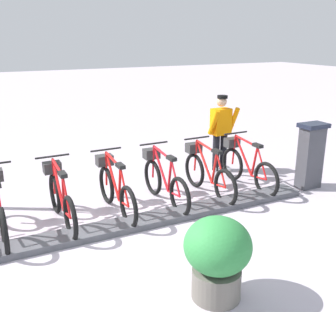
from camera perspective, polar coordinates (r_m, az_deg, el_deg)
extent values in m
plane|color=#AB9FAB|center=(6.27, -7.67, -10.50)|extent=(60.00, 60.00, 0.00)
cube|color=#47474C|center=(6.24, -7.69, -10.10)|extent=(0.44, 7.07, 0.10)
cube|color=#38383D|center=(8.16, 19.65, -0.26)|extent=(0.28, 0.44, 1.20)
cube|color=#194C8C|center=(8.17, 19.15, 2.37)|extent=(0.03, 0.30, 0.40)
cube|color=black|center=(8.00, 20.10, 4.13)|extent=(0.36, 0.52, 0.08)
torus|color=black|center=(7.52, 13.88, -3.32)|extent=(0.67, 0.08, 0.67)
torus|color=black|center=(8.29, 9.18, -1.13)|extent=(0.67, 0.08, 0.67)
cylinder|color=red|center=(7.94, 10.72, 0.12)|extent=(0.60, 0.05, 0.70)
cylinder|color=red|center=(7.70, 12.25, -0.79)|extent=(0.16, 0.05, 0.61)
cylinder|color=red|center=(7.82, 11.10, 2.11)|extent=(0.69, 0.05, 0.11)
cylinder|color=red|center=(7.67, 12.84, -3.03)|extent=(0.43, 0.04, 0.09)
cylinder|color=red|center=(7.54, 13.27, -1.02)|extent=(0.33, 0.04, 0.56)
cylinder|color=red|center=(8.17, 9.40, 0.86)|extent=(0.10, 0.04, 0.62)
cube|color=black|center=(7.56, 12.69, 1.47)|extent=(0.22, 0.10, 0.06)
cylinder|color=black|center=(8.06, 9.65, 3.25)|extent=(0.04, 0.54, 0.03)
cube|color=#2D2D2D|center=(8.20, 9.12, 1.93)|extent=(0.20, 0.28, 0.18)
torus|color=black|center=(7.00, 8.22, -4.51)|extent=(0.67, 0.08, 0.67)
torus|color=black|center=(7.82, 3.81, -2.05)|extent=(0.67, 0.08, 0.67)
cylinder|color=red|center=(7.45, 5.20, -0.77)|extent=(0.60, 0.05, 0.70)
cylinder|color=red|center=(7.19, 6.64, -1.77)|extent=(0.16, 0.05, 0.61)
cylinder|color=red|center=(7.32, 5.51, 1.34)|extent=(0.69, 0.05, 0.11)
cylinder|color=red|center=(7.17, 7.24, -4.18)|extent=(0.43, 0.04, 0.09)
cylinder|color=red|center=(7.02, 7.60, -2.04)|extent=(0.33, 0.04, 0.56)
cylinder|color=red|center=(7.70, 3.97, 0.05)|extent=(0.10, 0.04, 0.62)
cube|color=black|center=(7.05, 7.00, 0.64)|extent=(0.22, 0.10, 0.06)
cylinder|color=black|center=(7.58, 4.14, 2.58)|extent=(0.04, 0.54, 0.03)
cube|color=#2D2D2D|center=(7.73, 3.68, 1.18)|extent=(0.20, 0.28, 0.18)
torus|color=black|center=(6.56, 1.72, -5.83)|extent=(0.67, 0.08, 0.67)
torus|color=black|center=(7.43, -2.18, -3.05)|extent=(0.67, 0.08, 0.67)
cylinder|color=red|center=(7.05, -1.03, -1.75)|extent=(0.60, 0.05, 0.70)
cylinder|color=red|center=(6.77, 0.25, -2.86)|extent=(0.16, 0.05, 0.61)
cylinder|color=red|center=(6.90, -0.83, 0.46)|extent=(0.69, 0.05, 0.11)
cylinder|color=red|center=(6.74, 0.84, -5.43)|extent=(0.43, 0.04, 0.09)
cylinder|color=red|center=(6.58, 1.10, -3.19)|extent=(0.33, 0.04, 0.56)
cylinder|color=red|center=(7.31, -2.11, -0.85)|extent=(0.10, 0.04, 0.62)
cube|color=black|center=(6.61, 0.49, -0.32)|extent=(0.22, 0.10, 0.06)
cylinder|color=black|center=(7.18, -2.04, 1.80)|extent=(0.04, 0.54, 0.03)
cube|color=#2D2D2D|center=(7.33, -2.39, 0.34)|extent=(0.20, 0.28, 0.18)
torus|color=black|center=(6.22, -5.65, -7.23)|extent=(0.67, 0.08, 0.67)
torus|color=black|center=(7.13, -8.77, -4.11)|extent=(0.67, 0.08, 0.67)
cylinder|color=red|center=(6.73, -7.94, -2.82)|extent=(0.60, 0.05, 0.70)
cylinder|color=red|center=(6.44, -6.91, -4.04)|extent=(0.16, 0.05, 0.61)
cylinder|color=red|center=(6.58, -7.87, -0.52)|extent=(0.69, 0.05, 0.11)
cylinder|color=red|center=(6.41, -6.35, -6.75)|extent=(0.43, 0.04, 0.09)
cylinder|color=red|center=(6.24, -6.24, -4.43)|extent=(0.33, 0.04, 0.56)
cylinder|color=red|center=(7.00, -8.80, -1.84)|extent=(0.10, 0.04, 0.62)
cube|color=black|center=(6.28, -6.82, -1.40)|extent=(0.22, 0.10, 0.06)
cylinder|color=black|center=(6.87, -8.86, 0.92)|extent=(0.04, 0.54, 0.03)
cube|color=#2D2D2D|center=(7.03, -9.06, -0.59)|extent=(0.20, 0.28, 0.18)
torus|color=black|center=(5.99, -13.75, -8.62)|extent=(0.67, 0.08, 0.67)
torus|color=black|center=(6.94, -15.84, -5.18)|extent=(0.67, 0.08, 0.67)
cylinder|color=red|center=(6.53, -15.42, -3.93)|extent=(0.60, 0.05, 0.70)
cylinder|color=red|center=(6.23, -14.72, -5.25)|extent=(0.16, 0.05, 0.61)
cylinder|color=red|center=(6.37, -15.51, -1.58)|extent=(0.69, 0.05, 0.11)
cylinder|color=red|center=(6.19, -14.21, -8.07)|extent=(0.43, 0.04, 0.09)
cylinder|color=red|center=(6.02, -14.28, -5.70)|extent=(0.33, 0.04, 0.56)
cylinder|color=red|center=(6.81, -15.99, -2.87)|extent=(0.10, 0.04, 0.62)
cube|color=black|center=(6.06, -14.82, -2.55)|extent=(0.22, 0.10, 0.06)
cylinder|color=black|center=(6.67, -16.19, -0.05)|extent=(0.04, 0.54, 0.03)
cube|color=#2D2D2D|center=(6.84, -16.22, -1.58)|extent=(0.20, 0.28, 0.18)
torus|color=black|center=(5.90, -22.36, -9.90)|extent=(0.67, 0.08, 0.67)
cylinder|color=red|center=(6.10, -22.53, -9.29)|extent=(0.43, 0.04, 0.09)
cylinder|color=red|center=(5.93, -22.80, -6.92)|extent=(0.33, 0.04, 0.56)
cube|color=white|center=(8.91, 8.10, -1.72)|extent=(0.27, 0.12, 0.10)
cube|color=white|center=(8.87, 6.50, -1.73)|extent=(0.27, 0.12, 0.10)
cylinder|color=black|center=(8.84, 7.92, 0.71)|extent=(0.15, 0.15, 0.82)
cylinder|color=black|center=(8.72, 6.87, 0.54)|extent=(0.15, 0.15, 0.82)
cube|color=orange|center=(8.62, 7.56, 4.91)|extent=(0.28, 0.41, 0.56)
cylinder|color=orange|center=(8.69, 9.35, 5.12)|extent=(0.34, 0.12, 0.57)
cylinder|color=orange|center=(8.38, 6.55, 4.80)|extent=(0.34, 0.12, 0.57)
sphere|color=tan|center=(8.54, 7.68, 7.73)|extent=(0.22, 0.22, 0.22)
cylinder|color=black|center=(8.51, 7.78, 8.37)|extent=(0.22, 0.22, 0.06)
cylinder|color=#59544C|center=(4.78, 6.90, -17.55)|extent=(0.56, 0.56, 0.35)
ellipsoid|color=#2C7B3A|center=(4.52, 7.11, -12.58)|extent=(0.76, 0.76, 0.64)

